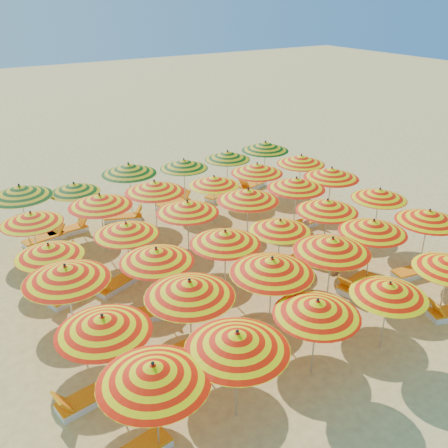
{
  "coord_description": "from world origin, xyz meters",
  "views": [
    {
      "loc": [
        -8.94,
        -13.76,
        9.55
      ],
      "look_at": [
        0.0,
        0.5,
        1.6
      ],
      "focal_mm": 40.0,
      "sensor_mm": 36.0,
      "label": 1
    }
  ],
  "objects_px": {
    "umbrella_0": "(153,373)",
    "lounger_14": "(69,230)",
    "umbrella_13": "(156,255)",
    "umbrella_34": "(227,155)",
    "umbrella_32": "(129,169)",
    "beachgoer_a": "(304,237)",
    "lounger_6": "(415,271)",
    "lounger_4": "(170,357)",
    "umbrella_29": "(301,160)",
    "umbrella_24": "(31,218)",
    "lounger_17": "(220,194)",
    "lounger_10": "(117,284)",
    "umbrella_6": "(103,324)",
    "lounger_11": "(301,224)",
    "umbrella_11": "(429,216)",
    "umbrella_19": "(126,229)",
    "umbrella_8": "(272,266)",
    "umbrella_12": "(66,273)",
    "umbrella_14": "(225,237)",
    "umbrella_18": "(49,250)",
    "umbrella_20": "(187,207)",
    "beachgoer_b": "(335,257)",
    "umbrella_7": "(190,288)",
    "lounger_12": "(55,259)",
    "lounger_9": "(72,295)",
    "umbrella_10": "(373,226)",
    "umbrella_27": "(214,181)",
    "umbrella_25": "(100,200)",
    "umbrella_21": "(248,195)",
    "lounger_3": "(89,398)",
    "umbrella_17": "(379,194)",
    "umbrella_3": "(389,290)",
    "lounger_5": "(356,284)",
    "umbrella_1": "(237,341)",
    "umbrella_30": "(20,191)",
    "umbrella_9": "(332,245)",
    "lounger_8": "(309,254)",
    "umbrella_35": "(265,146)",
    "lounger_15": "(124,217)",
    "umbrella_23": "(331,173)",
    "umbrella_28": "(257,168)",
    "lounger_13": "(45,239)",
    "umbrella_33": "(184,164)",
    "umbrella_15": "(280,225)",
    "umbrella_31": "(74,188)"
  },
  "relations": [
    {
      "from": "umbrella_9",
      "to": "umbrella_20",
      "type": "height_order",
      "value": "umbrella_9"
    },
    {
      "from": "umbrella_15",
      "to": "lounger_15",
      "type": "distance_m",
      "value": 8.3
    },
    {
      "from": "umbrella_18",
      "to": "lounger_3",
      "type": "bearing_deg",
      "value": -96.36
    },
    {
      "from": "lounger_9",
      "to": "umbrella_29",
      "type": "bearing_deg",
      "value": 174.44
    },
    {
      "from": "umbrella_11",
      "to": "umbrella_14",
      "type": "xyz_separation_m",
      "value": [
        -7.12,
        2.41,
        0.02
      ]
    },
    {
      "from": "umbrella_0",
      "to": "lounger_14",
      "type": "relative_size",
      "value": 1.69
    },
    {
      "from": "umbrella_19",
      "to": "beachgoer_a",
      "type": "relative_size",
      "value": 1.96
    },
    {
      "from": "lounger_4",
      "to": "umbrella_0",
      "type": "bearing_deg",
      "value": 54.35
    },
    {
      "from": "umbrella_24",
      "to": "lounger_5",
      "type": "xyz_separation_m",
      "value": [
        9.13,
        -7.3,
        -1.93
      ]
    },
    {
      "from": "lounger_17",
      "to": "umbrella_29",
      "type": "bearing_deg",
      "value": -60.43
    },
    {
      "from": "umbrella_10",
      "to": "umbrella_27",
      "type": "height_order",
      "value": "umbrella_10"
    },
    {
      "from": "umbrella_13",
      "to": "umbrella_34",
      "type": "relative_size",
      "value": 1.15
    },
    {
      "from": "umbrella_8",
      "to": "umbrella_33",
      "type": "relative_size",
      "value": 1.0
    },
    {
      "from": "lounger_6",
      "to": "umbrella_0",
      "type": "bearing_deg",
      "value": -159.85
    },
    {
      "from": "beachgoer_b",
      "to": "umbrella_18",
      "type": "bearing_deg",
      "value": -61.16
    },
    {
      "from": "umbrella_32",
      "to": "beachgoer_a",
      "type": "height_order",
      "value": "umbrella_32"
    },
    {
      "from": "umbrella_18",
      "to": "beachgoer_b",
      "type": "relative_size",
      "value": 1.65
    },
    {
      "from": "umbrella_19",
      "to": "umbrella_25",
      "type": "distance_m",
      "value": 2.5
    },
    {
      "from": "umbrella_27",
      "to": "beachgoer_b",
      "type": "xyz_separation_m",
      "value": [
        1.5,
        -6.08,
        -1.34
      ]
    },
    {
      "from": "umbrella_18",
      "to": "umbrella_20",
      "type": "height_order",
      "value": "umbrella_20"
    },
    {
      "from": "umbrella_8",
      "to": "umbrella_24",
      "type": "bearing_deg",
      "value": 123.28
    },
    {
      "from": "umbrella_7",
      "to": "umbrella_3",
      "type": "bearing_deg",
      "value": -27.83
    },
    {
      "from": "umbrella_12",
      "to": "umbrella_30",
      "type": "xyz_separation_m",
      "value": [
        0.26,
        7.22,
        0.01
      ]
    },
    {
      "from": "umbrella_19",
      "to": "umbrella_17",
      "type": "bearing_deg",
      "value": -13.4
    },
    {
      "from": "umbrella_28",
      "to": "umbrella_11",
      "type": "bearing_deg",
      "value": -73.46
    },
    {
      "from": "umbrella_17",
      "to": "lounger_13",
      "type": "xyz_separation_m",
      "value": [
        -11.71,
        7.11,
        -1.93
      ]
    },
    {
      "from": "umbrella_17",
      "to": "umbrella_31",
      "type": "height_order",
      "value": "umbrella_17"
    },
    {
      "from": "lounger_3",
      "to": "lounger_14",
      "type": "height_order",
      "value": "same"
    },
    {
      "from": "lounger_3",
      "to": "lounger_15",
      "type": "distance_m",
      "value": 11.1
    },
    {
      "from": "umbrella_21",
      "to": "umbrella_23",
      "type": "distance_m",
      "value": 4.58
    },
    {
      "from": "lounger_5",
      "to": "lounger_12",
      "type": "relative_size",
      "value": 1.02
    },
    {
      "from": "umbrella_12",
      "to": "umbrella_32",
      "type": "relative_size",
      "value": 1.19
    },
    {
      "from": "umbrella_3",
      "to": "beachgoer_a",
      "type": "height_order",
      "value": "umbrella_3"
    },
    {
      "from": "umbrella_12",
      "to": "umbrella_14",
      "type": "xyz_separation_m",
      "value": [
        5.11,
        -0.31,
        -0.11
      ]
    },
    {
      "from": "umbrella_34",
      "to": "lounger_10",
      "type": "bearing_deg",
      "value": -146.24
    },
    {
      "from": "umbrella_6",
      "to": "lounger_11",
      "type": "relative_size",
      "value": 1.74
    },
    {
      "from": "umbrella_11",
      "to": "umbrella_19",
      "type": "bearing_deg",
      "value": 152.55
    },
    {
      "from": "umbrella_25",
      "to": "umbrella_29",
      "type": "relative_size",
      "value": 0.94
    },
    {
      "from": "umbrella_21",
      "to": "lounger_3",
      "type": "relative_size",
      "value": 1.6
    },
    {
      "from": "umbrella_13",
      "to": "lounger_6",
      "type": "height_order",
      "value": "umbrella_13"
    },
    {
      "from": "umbrella_1",
      "to": "umbrella_29",
      "type": "distance_m",
      "value": 14.19
    },
    {
      "from": "umbrella_29",
      "to": "umbrella_24",
      "type": "bearing_deg",
      "value": 179.61
    },
    {
      "from": "beachgoer_a",
      "to": "umbrella_8",
      "type": "bearing_deg",
      "value": -50.69
    },
    {
      "from": "beachgoer_a",
      "to": "umbrella_28",
      "type": "bearing_deg",
      "value": 171.28
    },
    {
      "from": "umbrella_35",
      "to": "lounger_14",
      "type": "distance_m",
      "value": 10.61
    },
    {
      "from": "umbrella_1",
      "to": "umbrella_30",
      "type": "xyz_separation_m",
      "value": [
        -2.19,
        12.26,
        0.02
      ]
    },
    {
      "from": "umbrella_34",
      "to": "lounger_4",
      "type": "height_order",
      "value": "umbrella_34"
    },
    {
      "from": "lounger_8",
      "to": "lounger_4",
      "type": "bearing_deg",
      "value": -168.34
    },
    {
      "from": "umbrella_32",
      "to": "lounger_10",
      "type": "xyz_separation_m",
      "value": [
        -2.86,
        -5.43,
        -2.17
      ]
    },
    {
      "from": "umbrella_7",
      "to": "lounger_12",
      "type": "relative_size",
      "value": 1.48
    }
  ]
}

